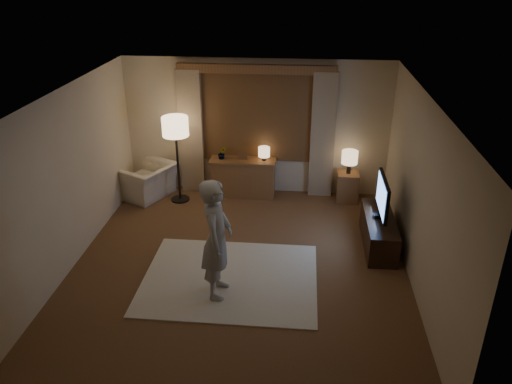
# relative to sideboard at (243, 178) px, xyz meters

# --- Properties ---
(room) EXTENTS (5.04, 5.54, 2.64)m
(room) POSITION_rel_sideboard_xyz_m (0.23, -2.00, 0.98)
(room) COLOR brown
(room) RESTS_ON ground
(rug) EXTENTS (2.50, 2.00, 0.02)m
(rug) POSITION_rel_sideboard_xyz_m (0.14, -2.84, -0.34)
(rug) COLOR beige
(rug) RESTS_ON floor
(sideboard) EXTENTS (1.20, 0.40, 0.70)m
(sideboard) POSITION_rel_sideboard_xyz_m (0.00, 0.00, 0.00)
(sideboard) COLOR brown
(sideboard) RESTS_ON floor
(picture_frame) EXTENTS (0.16, 0.02, 0.20)m
(picture_frame) POSITION_rel_sideboard_xyz_m (0.00, 0.00, 0.45)
(picture_frame) COLOR brown
(picture_frame) RESTS_ON sideboard
(plant) EXTENTS (0.17, 0.13, 0.30)m
(plant) POSITION_rel_sideboard_xyz_m (-0.40, 0.00, 0.50)
(plant) COLOR #999999
(plant) RESTS_ON sideboard
(table_lamp_sideboard) EXTENTS (0.22, 0.22, 0.30)m
(table_lamp_sideboard) POSITION_rel_sideboard_xyz_m (0.40, 0.00, 0.55)
(table_lamp_sideboard) COLOR black
(table_lamp_sideboard) RESTS_ON sideboard
(floor_lamp) EXTENTS (0.48, 0.48, 1.65)m
(floor_lamp) POSITION_rel_sideboard_xyz_m (-1.18, -0.35, 1.03)
(floor_lamp) COLOR black
(floor_lamp) RESTS_ON floor
(armchair) EXTENTS (1.20, 1.26, 0.64)m
(armchair) POSITION_rel_sideboard_xyz_m (-1.84, -0.23, -0.03)
(armchair) COLOR beige
(armchair) RESTS_ON floor
(side_table) EXTENTS (0.40, 0.40, 0.56)m
(side_table) POSITION_rel_sideboard_xyz_m (2.00, -0.05, -0.07)
(side_table) COLOR brown
(side_table) RESTS_ON floor
(table_lamp_side) EXTENTS (0.30, 0.30, 0.44)m
(table_lamp_side) POSITION_rel_sideboard_xyz_m (2.00, -0.05, 0.52)
(table_lamp_side) COLOR black
(table_lamp_side) RESTS_ON side_table
(tv_stand) EXTENTS (0.45, 1.40, 0.50)m
(tv_stand) POSITION_rel_sideboard_xyz_m (2.38, -1.68, -0.10)
(tv_stand) COLOR black
(tv_stand) RESTS_ON floor
(tv) EXTENTS (0.23, 0.93, 0.67)m
(tv) POSITION_rel_sideboard_xyz_m (2.38, -1.68, 0.52)
(tv) COLOR black
(tv) RESTS_ON tv_stand
(person) EXTENTS (0.42, 0.63, 1.70)m
(person) POSITION_rel_sideboard_xyz_m (0.03, -3.19, 0.52)
(person) COLOR #B6B2A8
(person) RESTS_ON rug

